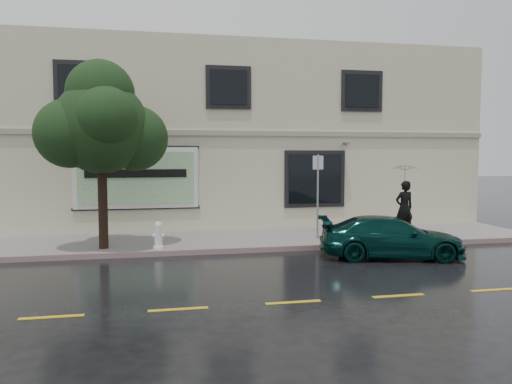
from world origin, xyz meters
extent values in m
plane|color=black|center=(0.00, 0.00, 0.00)|extent=(90.00, 90.00, 0.00)
cube|color=gray|center=(0.00, 3.25, 0.07)|extent=(20.00, 3.50, 0.15)
cube|color=gray|center=(0.00, 1.50, 0.07)|extent=(20.00, 0.18, 0.16)
cube|color=gold|center=(0.00, -3.50, 0.01)|extent=(19.00, 0.12, 0.01)
cube|color=beige|center=(0.00, 9.00, 3.50)|extent=(20.00, 8.00, 7.00)
cube|color=#9E9984|center=(0.00, 4.96, 3.60)|extent=(20.00, 0.12, 0.18)
cube|color=black|center=(3.20, 4.96, 1.95)|extent=(2.30, 0.10, 2.10)
cube|color=black|center=(3.20, 4.90, 1.95)|extent=(2.00, 0.05, 1.80)
cube|color=black|center=(-5.00, 4.90, 5.20)|extent=(1.30, 0.05, 1.20)
cube|color=black|center=(0.00, 4.90, 5.20)|extent=(1.30, 0.05, 1.20)
cube|color=black|center=(5.00, 4.90, 5.20)|extent=(1.30, 0.05, 1.20)
cube|color=white|center=(-3.20, 4.93, 2.05)|extent=(4.20, 0.06, 2.10)
cube|color=#FFAB38|center=(-3.20, 4.89, 2.05)|extent=(3.90, 0.04, 1.80)
cube|color=black|center=(-3.20, 4.96, 1.00)|extent=(4.30, 0.10, 0.10)
cube|color=black|center=(-3.20, 4.96, 3.10)|extent=(4.30, 0.10, 0.10)
cube|color=black|center=(-3.20, 4.86, 2.20)|extent=(3.40, 0.02, 0.28)
imported|color=#072D29|center=(3.80, 0.00, 0.57)|extent=(4.23, 2.61, 1.15)
imported|color=black|center=(5.61, 2.69, 1.06)|extent=(0.71, 0.51, 1.82)
imported|color=black|center=(5.61, 2.69, 2.32)|extent=(1.22, 1.22, 0.69)
cylinder|color=black|center=(-4.06, 2.20, 1.38)|extent=(0.27, 0.27, 2.46)
sphere|color=black|center=(-4.06, 2.20, 3.63)|extent=(2.66, 2.66, 2.66)
cylinder|color=white|center=(-2.51, 1.80, 0.19)|extent=(0.30, 0.30, 0.08)
cylinder|color=white|center=(-2.51, 1.80, 0.51)|extent=(0.22, 0.22, 0.56)
sphere|color=white|center=(-2.51, 1.80, 0.83)|extent=(0.22, 0.22, 0.22)
cylinder|color=white|center=(-2.51, 1.80, 0.53)|extent=(0.32, 0.10, 0.10)
cylinder|color=#93939B|center=(2.50, 2.52, 1.50)|extent=(0.06, 0.06, 2.70)
cube|color=silver|center=(2.50, 2.52, 2.59)|extent=(0.33, 0.08, 0.44)
camera|label=1|loc=(-2.59, -12.60, 2.86)|focal=35.00mm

